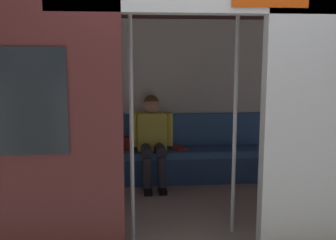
{
  "coord_description": "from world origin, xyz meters",
  "views": [
    {
      "loc": [
        0.46,
        2.88,
        1.63
      ],
      "look_at": [
        0.09,
        -1.19,
        0.99
      ],
      "focal_mm": 41.66,
      "sensor_mm": 36.0,
      "label": 1
    }
  ],
  "objects_px": {
    "book": "(178,148)",
    "grab_pole_door": "(132,125)",
    "train_car": "(169,72)",
    "handbag": "(125,144)",
    "grab_pole_far": "(235,122)",
    "bench_seat": "(168,158)",
    "person_seated": "(152,135)"
  },
  "relations": [
    {
      "from": "book",
      "to": "grab_pole_far",
      "type": "distance_m",
      "value": 1.76
    },
    {
      "from": "person_seated",
      "to": "handbag",
      "type": "bearing_deg",
      "value": -18.27
    },
    {
      "from": "person_seated",
      "to": "grab_pole_far",
      "type": "height_order",
      "value": "grab_pole_far"
    },
    {
      "from": "handbag",
      "to": "grab_pole_far",
      "type": "xyz_separation_m",
      "value": [
        -1.04,
        1.62,
        0.54
      ]
    },
    {
      "from": "person_seated",
      "to": "grab_pole_door",
      "type": "bearing_deg",
      "value": 80.89
    },
    {
      "from": "handbag",
      "to": "grab_pole_door",
      "type": "xyz_separation_m",
      "value": [
        -0.1,
        1.73,
        0.54
      ]
    },
    {
      "from": "train_car",
      "to": "handbag",
      "type": "bearing_deg",
      "value": -64.4
    },
    {
      "from": "bench_seat",
      "to": "grab_pole_door",
      "type": "xyz_separation_m",
      "value": [
        0.47,
        1.66,
        0.73
      ]
    },
    {
      "from": "train_car",
      "to": "person_seated",
      "type": "relative_size",
      "value": 5.48
    },
    {
      "from": "grab_pole_door",
      "to": "bench_seat",
      "type": "bearing_deg",
      "value": -105.76
    },
    {
      "from": "train_car",
      "to": "book",
      "type": "distance_m",
      "value": 1.48
    },
    {
      "from": "bench_seat",
      "to": "book",
      "type": "height_order",
      "value": "book"
    },
    {
      "from": "train_car",
      "to": "grab_pole_far",
      "type": "bearing_deg",
      "value": 132.41
    },
    {
      "from": "handbag",
      "to": "book",
      "type": "xyz_separation_m",
      "value": [
        -0.71,
        0.0,
        -0.07
      ]
    },
    {
      "from": "person_seated",
      "to": "grab_pole_far",
      "type": "xyz_separation_m",
      "value": [
        -0.68,
        1.5,
        0.4
      ]
    },
    {
      "from": "train_car",
      "to": "grab_pole_far",
      "type": "height_order",
      "value": "train_car"
    },
    {
      "from": "grab_pole_door",
      "to": "handbag",
      "type": "bearing_deg",
      "value": -86.75
    },
    {
      "from": "train_car",
      "to": "book",
      "type": "xyz_separation_m",
      "value": [
        -0.22,
        -1.02,
        -1.05
      ]
    },
    {
      "from": "handbag",
      "to": "train_car",
      "type": "bearing_deg",
      "value": 115.6
    },
    {
      "from": "handbag",
      "to": "book",
      "type": "distance_m",
      "value": 0.71
    },
    {
      "from": "bench_seat",
      "to": "person_seated",
      "type": "xyz_separation_m",
      "value": [
        0.21,
        0.05,
        0.33
      ]
    },
    {
      "from": "grab_pole_door",
      "to": "grab_pole_far",
      "type": "height_order",
      "value": "same"
    },
    {
      "from": "train_car",
      "to": "bench_seat",
      "type": "relative_size",
      "value": 2.46
    },
    {
      "from": "bench_seat",
      "to": "handbag",
      "type": "xyz_separation_m",
      "value": [
        0.57,
        -0.06,
        0.19
      ]
    },
    {
      "from": "train_car",
      "to": "bench_seat",
      "type": "xyz_separation_m",
      "value": [
        -0.08,
        -0.96,
        -1.16
      ]
    },
    {
      "from": "book",
      "to": "handbag",
      "type": "bearing_deg",
      "value": -22.7
    },
    {
      "from": "bench_seat",
      "to": "grab_pole_far",
      "type": "distance_m",
      "value": 1.78
    },
    {
      "from": "train_car",
      "to": "handbag",
      "type": "distance_m",
      "value": 1.49
    },
    {
      "from": "bench_seat",
      "to": "person_seated",
      "type": "height_order",
      "value": "person_seated"
    },
    {
      "from": "train_car",
      "to": "handbag",
      "type": "relative_size",
      "value": 24.62
    },
    {
      "from": "bench_seat",
      "to": "book",
      "type": "xyz_separation_m",
      "value": [
        -0.14,
        -0.06,
        0.12
      ]
    },
    {
      "from": "book",
      "to": "grab_pole_door",
      "type": "distance_m",
      "value": 1.93
    }
  ]
}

